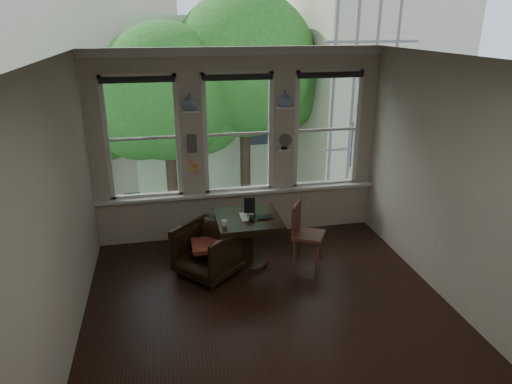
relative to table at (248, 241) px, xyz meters
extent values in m
plane|color=black|center=(0.05, -1.16, -0.38)|extent=(4.50, 4.50, 0.00)
plane|color=silver|center=(0.05, -1.16, 2.62)|extent=(4.50, 4.50, 0.00)
plane|color=beige|center=(0.05, 1.09, 1.12)|extent=(4.50, 0.00, 4.50)
plane|color=beige|center=(0.05, -3.41, 1.12)|extent=(4.50, 0.00, 4.50)
plane|color=beige|center=(-2.20, -1.16, 1.12)|extent=(0.00, 4.50, 4.50)
plane|color=beige|center=(2.30, -1.16, 1.12)|extent=(0.00, 4.50, 4.50)
cube|color=white|center=(-0.67, 0.99, 1.73)|extent=(0.26, 0.16, 0.03)
cube|color=white|center=(0.78, 0.99, 1.73)|extent=(0.26, 0.16, 0.03)
cube|color=#59544F|center=(-0.67, 1.02, 1.23)|extent=(0.14, 0.06, 0.28)
imported|color=silver|center=(-0.67, 0.99, 1.86)|extent=(0.24, 0.24, 0.25)
imported|color=silver|center=(0.78, 0.99, 1.86)|extent=(0.24, 0.24, 0.25)
imported|color=black|center=(-0.59, -0.17, -0.01)|extent=(1.11, 1.10, 0.72)
cube|color=maroon|center=(-0.59, -0.17, 0.08)|extent=(0.45, 0.45, 0.06)
imported|color=black|center=(0.17, -0.12, 0.39)|extent=(0.36, 0.25, 0.03)
imported|color=white|center=(-0.37, -0.22, 0.42)|extent=(0.09, 0.09, 0.08)
imported|color=white|center=(0.02, -0.13, 0.42)|extent=(0.15, 0.15, 0.10)
cube|color=black|center=(0.05, 0.16, 0.48)|extent=(0.17, 0.11, 0.22)
cube|color=silver|center=(0.00, 0.02, 0.38)|extent=(0.23, 0.30, 0.00)
camera|label=1|loc=(-1.08, -5.81, 2.99)|focal=32.00mm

